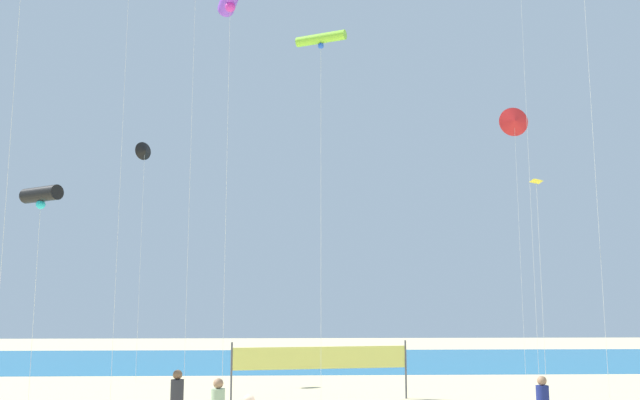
{
  "coord_description": "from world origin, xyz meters",
  "views": [
    {
      "loc": [
        -0.33,
        -16.65,
        4.01
      ],
      "look_at": [
        0.58,
        7.31,
        7.65
      ],
      "focal_mm": 37.77,
      "sensor_mm": 36.0,
      "label": 1
    }
  ],
  "objects_px": {
    "volleyball_net": "(321,360)",
    "kite_yellow_diamond": "(537,187)",
    "beachgoer_charcoal_shirt": "(177,397)",
    "kite_black_delta": "(145,151)",
    "kite_lime_tube": "(321,40)",
    "kite_black_tube": "(41,195)",
    "kite_red_delta": "(514,122)"
  },
  "relations": [
    {
      "from": "kite_black_delta",
      "to": "kite_lime_tube",
      "type": "height_order",
      "value": "kite_lime_tube"
    },
    {
      "from": "beachgoer_charcoal_shirt",
      "to": "volleyball_net",
      "type": "distance_m",
      "value": 7.68
    },
    {
      "from": "kite_lime_tube",
      "to": "kite_black_tube",
      "type": "bearing_deg",
      "value": -175.77
    },
    {
      "from": "volleyball_net",
      "to": "kite_black_tube",
      "type": "bearing_deg",
      "value": -155.96
    },
    {
      "from": "volleyball_net",
      "to": "kite_yellow_diamond",
      "type": "xyz_separation_m",
      "value": [
        8.68,
        -1.96,
        6.99
      ]
    },
    {
      "from": "kite_lime_tube",
      "to": "beachgoer_charcoal_shirt",
      "type": "bearing_deg",
      "value": -155.69
    },
    {
      "from": "beachgoer_charcoal_shirt",
      "to": "kite_black_delta",
      "type": "xyz_separation_m",
      "value": [
        -4.22,
        12.67,
        10.94
      ]
    },
    {
      "from": "kite_red_delta",
      "to": "kite_yellow_diamond",
      "type": "height_order",
      "value": "kite_red_delta"
    },
    {
      "from": "kite_red_delta",
      "to": "kite_yellow_diamond",
      "type": "relative_size",
      "value": 1.65
    },
    {
      "from": "volleyball_net",
      "to": "kite_black_delta",
      "type": "height_order",
      "value": "kite_black_delta"
    },
    {
      "from": "kite_red_delta",
      "to": "kite_lime_tube",
      "type": "bearing_deg",
      "value": -134.76
    },
    {
      "from": "kite_black_tube",
      "to": "kite_black_delta",
      "type": "distance_m",
      "value": 12.05
    },
    {
      "from": "beachgoer_charcoal_shirt",
      "to": "kite_black_delta",
      "type": "distance_m",
      "value": 17.26
    },
    {
      "from": "beachgoer_charcoal_shirt",
      "to": "kite_black_tube",
      "type": "distance_m",
      "value": 8.69
    },
    {
      "from": "kite_black_tube",
      "to": "volleyball_net",
      "type": "bearing_deg",
      "value": 24.04
    },
    {
      "from": "kite_black_delta",
      "to": "kite_lime_tube",
      "type": "bearing_deg",
      "value": -49.64
    },
    {
      "from": "kite_black_delta",
      "to": "kite_yellow_diamond",
      "type": "height_order",
      "value": "kite_black_delta"
    },
    {
      "from": "kite_red_delta",
      "to": "kite_black_delta",
      "type": "relative_size",
      "value": 1.19
    },
    {
      "from": "kite_red_delta",
      "to": "kite_black_tube",
      "type": "bearing_deg",
      "value": -150.33
    },
    {
      "from": "kite_black_delta",
      "to": "kite_lime_tube",
      "type": "xyz_separation_m",
      "value": [
        8.95,
        -10.53,
        2.08
      ]
    },
    {
      "from": "volleyball_net",
      "to": "kite_yellow_diamond",
      "type": "relative_size",
      "value": 0.81
    },
    {
      "from": "beachgoer_charcoal_shirt",
      "to": "volleyball_net",
      "type": "height_order",
      "value": "volleyball_net"
    },
    {
      "from": "beachgoer_charcoal_shirt",
      "to": "kite_yellow_diamond",
      "type": "distance_m",
      "value": 16.05
    },
    {
      "from": "kite_black_tube",
      "to": "kite_yellow_diamond",
      "type": "bearing_deg",
      "value": 7.73
    },
    {
      "from": "kite_red_delta",
      "to": "kite_black_delta",
      "type": "xyz_separation_m",
      "value": [
        -20.21,
        -0.83,
        -2.06
      ]
    },
    {
      "from": "kite_black_tube",
      "to": "kite_red_delta",
      "type": "relative_size",
      "value": 0.54
    },
    {
      "from": "volleyball_net",
      "to": "kite_black_delta",
      "type": "relative_size",
      "value": 0.59
    },
    {
      "from": "kite_black_tube",
      "to": "kite_black_delta",
      "type": "bearing_deg",
      "value": 84.82
    },
    {
      "from": "kite_red_delta",
      "to": "kite_black_delta",
      "type": "distance_m",
      "value": 20.34
    },
    {
      "from": "kite_black_tube",
      "to": "kite_lime_tube",
      "type": "bearing_deg",
      "value": 4.23
    },
    {
      "from": "beachgoer_charcoal_shirt",
      "to": "kite_lime_tube",
      "type": "distance_m",
      "value": 14.01
    },
    {
      "from": "kite_black_tube",
      "to": "kite_black_delta",
      "type": "relative_size",
      "value": 0.65
    }
  ]
}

